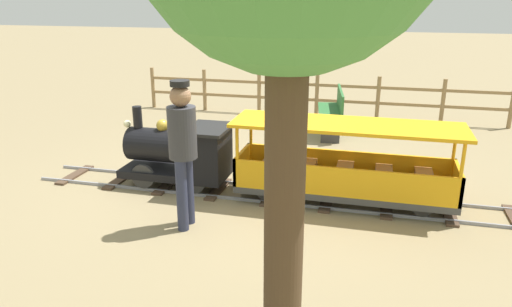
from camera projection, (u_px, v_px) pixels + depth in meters
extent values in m
plane|color=#8C7A56|center=(244.00, 193.00, 6.22)|extent=(60.00, 60.00, 0.00)
cube|color=gray|center=(267.00, 202.00, 5.90)|extent=(0.02, 6.40, 0.04)
cube|color=gray|center=(275.00, 187.00, 6.36)|extent=(0.02, 6.40, 0.04)
cube|color=#4C3828|center=(449.00, 212.00, 5.63)|extent=(0.74, 0.14, 0.03)
cube|color=#4C3828|center=(386.00, 206.00, 5.80)|extent=(0.74, 0.14, 0.03)
cube|color=#4C3828|center=(327.00, 200.00, 5.96)|extent=(0.74, 0.14, 0.03)
cube|color=#4C3828|center=(271.00, 195.00, 6.13)|extent=(0.74, 0.14, 0.03)
cube|color=#4C3828|center=(218.00, 189.00, 6.30)|extent=(0.74, 0.14, 0.03)
cube|color=#4C3828|center=(168.00, 184.00, 6.46)|extent=(0.74, 0.14, 0.03)
cube|color=#4C3828|center=(120.00, 179.00, 6.63)|extent=(0.74, 0.14, 0.03)
cube|color=#4C3828|center=(75.00, 175.00, 6.80)|extent=(0.74, 0.14, 0.03)
cube|color=black|center=(176.00, 171.00, 6.37)|extent=(0.62, 1.40, 0.10)
cylinder|color=black|center=(160.00, 145.00, 6.31)|extent=(0.44, 0.85, 0.44)
cylinder|color=#B7932D|center=(131.00, 143.00, 6.41)|extent=(0.37, 0.02, 0.37)
cylinder|color=black|center=(137.00, 117.00, 6.27)|extent=(0.12, 0.12, 0.28)
sphere|color=#B7932D|center=(162.00, 125.00, 6.22)|extent=(0.16, 0.16, 0.16)
cube|color=black|center=(209.00, 151.00, 6.16)|extent=(0.62, 0.45, 0.55)
cube|color=black|center=(208.00, 129.00, 6.07)|extent=(0.70, 0.53, 0.04)
sphere|color=#F2EAB2|center=(127.00, 124.00, 6.34)|extent=(0.10, 0.10, 0.10)
cylinder|color=#2D2D2D|center=(143.00, 176.00, 6.23)|extent=(0.05, 0.32, 0.32)
cylinder|color=#2D2D2D|center=(160.00, 164.00, 6.69)|extent=(0.05, 0.32, 0.32)
cylinder|color=#2D2D2D|center=(194.00, 181.00, 6.07)|extent=(0.05, 0.32, 0.32)
cylinder|color=#2D2D2D|center=(207.00, 168.00, 6.52)|extent=(0.05, 0.32, 0.32)
cube|color=#3F3F3F|center=(343.00, 189.00, 5.87)|extent=(0.70, 2.60, 0.08)
cube|color=orange|center=(342.00, 183.00, 5.50)|extent=(0.04, 2.60, 0.35)
cube|color=orange|center=(346.00, 164.00, 6.10)|extent=(0.04, 2.60, 0.35)
cube|color=orange|center=(242.00, 164.00, 6.10)|extent=(0.70, 0.04, 0.35)
cube|color=orange|center=(457.00, 183.00, 5.50)|extent=(0.70, 0.04, 0.35)
cylinder|color=orange|center=(237.00, 157.00, 5.74)|extent=(0.04, 0.04, 0.75)
cylinder|color=orange|center=(251.00, 142.00, 6.32)|extent=(0.04, 0.04, 0.75)
cylinder|color=orange|center=(461.00, 176.00, 5.15)|extent=(0.04, 0.04, 0.75)
cylinder|color=orange|center=(453.00, 157.00, 5.73)|extent=(0.04, 0.04, 0.75)
cube|color=orange|center=(347.00, 125.00, 5.61)|extent=(0.80, 2.70, 0.04)
cube|color=olive|center=(424.00, 184.00, 5.60)|extent=(0.54, 0.20, 0.24)
cube|color=olive|center=(383.00, 180.00, 5.71)|extent=(0.54, 0.20, 0.24)
cube|color=olive|center=(344.00, 177.00, 5.82)|extent=(0.54, 0.20, 0.24)
cube|color=olive|center=(306.00, 174.00, 5.92)|extent=(0.54, 0.20, 0.24)
cube|color=olive|center=(270.00, 170.00, 6.03)|extent=(0.54, 0.20, 0.24)
cylinder|color=#262626|center=(266.00, 191.00, 5.86)|extent=(0.04, 0.24, 0.24)
cylinder|color=#262626|center=(275.00, 177.00, 6.31)|extent=(0.04, 0.24, 0.24)
cylinder|color=#262626|center=(423.00, 207.00, 5.43)|extent=(0.04, 0.24, 0.24)
cylinder|color=#262626|center=(420.00, 190.00, 5.89)|extent=(0.04, 0.24, 0.24)
cylinder|color=#282D47|center=(182.00, 196.00, 5.12)|extent=(0.12, 0.12, 0.80)
cylinder|color=#282D47|center=(188.00, 189.00, 5.29)|extent=(0.12, 0.12, 0.80)
cylinder|color=#333338|center=(182.00, 133.00, 5.00)|extent=(0.30, 0.30, 0.55)
sphere|color=#936B4C|center=(180.00, 96.00, 4.87)|extent=(0.22, 0.22, 0.22)
cylinder|color=black|center=(180.00, 83.00, 4.83)|extent=(0.20, 0.20, 0.06)
cube|color=#2D6B33|center=(330.00, 111.00, 8.74)|extent=(1.34, 0.58, 0.06)
cube|color=#2D6B33|center=(340.00, 101.00, 8.66)|extent=(1.29, 0.23, 0.40)
cube|color=#333333|center=(330.00, 131.00, 8.27)|extent=(0.13, 0.33, 0.42)
cube|color=#333333|center=(328.00, 115.00, 9.34)|extent=(0.13, 0.33, 0.42)
cylinder|color=#4C3823|center=(284.00, 227.00, 2.82)|extent=(0.24, 0.24, 2.28)
cylinder|color=#93754C|center=(512.00, 105.00, 9.09)|extent=(0.08, 0.08, 0.90)
cylinder|color=#93754C|center=(443.00, 102.00, 9.38)|extent=(0.08, 0.08, 0.90)
cylinder|color=#93754C|center=(378.00, 99.00, 9.67)|extent=(0.08, 0.08, 0.90)
cylinder|color=#93754C|center=(317.00, 96.00, 9.96)|extent=(0.08, 0.08, 0.90)
cylinder|color=#93754C|center=(259.00, 93.00, 10.25)|extent=(0.08, 0.08, 0.90)
cylinder|color=#93754C|center=(205.00, 90.00, 10.54)|extent=(0.08, 0.08, 0.90)
cylinder|color=#93754C|center=(153.00, 88.00, 10.83)|extent=(0.08, 0.08, 0.90)
cube|color=#93754C|center=(317.00, 85.00, 9.89)|extent=(0.04, 7.40, 0.06)
cube|color=#93754C|center=(317.00, 100.00, 9.99)|extent=(0.04, 7.40, 0.06)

